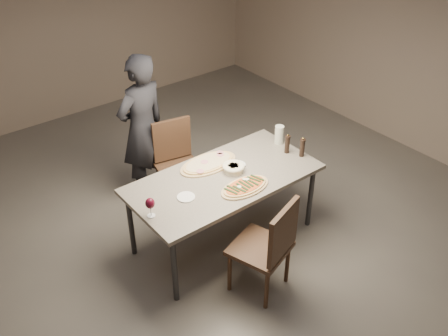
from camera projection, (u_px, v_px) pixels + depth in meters
room at (224, 115)px, 4.27m from camera, size 7.00×7.00×7.00m
dining_table at (224, 182)px, 4.66m from camera, size 1.80×0.90×0.75m
zucchini_pizza at (245, 187)px, 4.48m from camera, size 0.50×0.28×0.05m
ham_pizza at (208, 163)px, 4.80m from camera, size 0.61×0.34×0.04m
bread_basket at (233, 167)px, 4.68m from camera, size 0.21×0.21×0.08m
oil_dish at (238, 165)px, 4.79m from camera, size 0.15×0.15×0.02m
pepper_mill_left at (287, 144)px, 4.94m from camera, size 0.05×0.05×0.21m
pepper_mill_right at (302, 147)px, 4.88m from camera, size 0.05×0.05×0.21m
carafe at (279, 135)px, 5.10m from camera, size 0.09×0.09×0.19m
wine_glass at (150, 204)px, 4.09m from camera, size 0.08×0.08×0.18m
side_plate at (186, 197)px, 4.36m from camera, size 0.16×0.16×0.01m
chair_near at (270, 244)px, 4.18m from camera, size 0.57×0.57×0.96m
chair_far at (177, 159)px, 5.31m from camera, size 0.52×0.52×0.94m
diner at (142, 129)px, 5.25m from camera, size 0.66×0.50×1.65m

